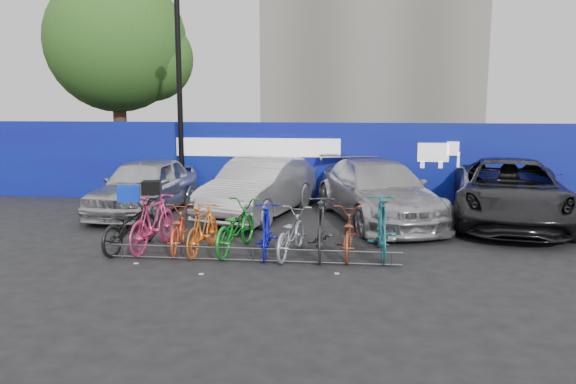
# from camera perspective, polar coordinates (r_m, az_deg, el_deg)

# --- Properties ---
(ground) EXTENTS (100.00, 100.00, 0.00)m
(ground) POSITION_cam_1_polar(r_m,az_deg,el_deg) (11.35, -3.02, -6.34)
(ground) COLOR black
(ground) RESTS_ON ground
(hoarding) EXTENTS (22.00, 0.18, 2.40)m
(hoarding) POSITION_cam_1_polar(r_m,az_deg,el_deg) (16.97, 0.28, 3.05)
(hoarding) COLOR navy
(hoarding) RESTS_ON ground
(tree) EXTENTS (5.40, 5.20, 7.80)m
(tree) POSITION_cam_1_polar(r_m,az_deg,el_deg) (22.62, -16.43, 14.06)
(tree) COLOR #382314
(tree) RESTS_ON ground
(lamppost) EXTENTS (0.25, 0.50, 6.11)m
(lamppost) POSITION_cam_1_polar(r_m,az_deg,el_deg) (16.93, -10.96, 9.88)
(lamppost) COLOR black
(lamppost) RESTS_ON ground
(bike_rack) EXTENTS (5.60, 0.03, 0.30)m
(bike_rack) POSITION_cam_1_polar(r_m,az_deg,el_deg) (10.73, -3.56, -6.37)
(bike_rack) COLOR #595B60
(bike_rack) RESTS_ON ground
(car_0) EXTENTS (2.09, 4.60, 1.53)m
(car_0) POSITION_cam_1_polar(r_m,az_deg,el_deg) (15.66, -14.33, 0.61)
(car_0) COLOR #B4B4B9
(car_0) RESTS_ON ground
(car_1) EXTENTS (2.76, 4.94, 1.54)m
(car_1) POSITION_cam_1_polar(r_m,az_deg,el_deg) (14.86, -2.87, 0.46)
(car_1) COLOR #B6B7BC
(car_1) RESTS_ON ground
(car_2) EXTENTS (3.62, 5.70, 1.54)m
(car_2) POSITION_cam_1_polar(r_m,az_deg,el_deg) (14.45, 9.12, 0.08)
(car_2) COLOR #A9A8AD
(car_2) RESTS_ON ground
(car_3) EXTENTS (3.61, 6.12, 1.60)m
(car_3) POSITION_cam_1_polar(r_m,az_deg,el_deg) (15.04, 21.61, 0.02)
(car_3) COLOR black
(car_3) RESTS_ON ground
(bike_0) EXTENTS (1.04, 2.03, 1.02)m
(bike_0) POSITION_cam_1_polar(r_m,az_deg,el_deg) (12.02, -15.76, -3.29)
(bike_0) COLOR black
(bike_0) RESTS_ON ground
(bike_1) EXTENTS (0.81, 1.99, 1.16)m
(bike_1) POSITION_cam_1_polar(r_m,az_deg,el_deg) (11.87, -13.54, -3.00)
(bike_1) COLOR #C32B62
(bike_1) RESTS_ON ground
(bike_2) EXTENTS (0.85, 1.77, 0.89)m
(bike_2) POSITION_cam_1_polar(r_m,az_deg,el_deg) (11.75, -11.18, -3.71)
(bike_2) COLOR #C74826
(bike_2) RESTS_ON ground
(bike_3) EXTENTS (0.66, 1.70, 0.99)m
(bike_3) POSITION_cam_1_polar(r_m,az_deg,el_deg) (11.43, -8.65, -3.75)
(bike_3) COLOR orange
(bike_3) RESTS_ON ground
(bike_4) EXTENTS (1.02, 2.05, 1.03)m
(bike_4) POSITION_cam_1_polar(r_m,az_deg,el_deg) (11.47, -5.39, -3.54)
(bike_4) COLOR #14801E
(bike_4) RESTS_ON ground
(bike_5) EXTENTS (0.63, 1.75, 1.03)m
(bike_5) POSITION_cam_1_polar(r_m,az_deg,el_deg) (11.14, -2.23, -3.89)
(bike_5) COLOR #0E11AD
(bike_5) RESTS_ON ground
(bike_6) EXTENTS (0.92, 1.84, 0.93)m
(bike_6) POSITION_cam_1_polar(r_m,az_deg,el_deg) (11.12, 0.26, -4.19)
(bike_6) COLOR #97989E
(bike_6) RESTS_ON ground
(bike_7) EXTENTS (0.61, 1.95, 1.16)m
(bike_7) POSITION_cam_1_polar(r_m,az_deg,el_deg) (11.10, 3.34, -3.60)
(bike_7) COLOR #28282A
(bike_7) RESTS_ON ground
(bike_8) EXTENTS (0.66, 1.79, 0.93)m
(bike_8) POSITION_cam_1_polar(r_m,az_deg,el_deg) (11.19, 6.08, -4.14)
(bike_8) COLOR brown
(bike_8) RESTS_ON ground
(bike_9) EXTENTS (0.60, 2.02, 1.21)m
(bike_9) POSITION_cam_1_polar(r_m,az_deg,el_deg) (11.23, 9.49, -3.44)
(bike_9) COLOR #1D6167
(bike_9) RESTS_ON ground
(cargo_crate) EXTENTS (0.53, 0.46, 0.31)m
(cargo_crate) POSITION_cam_1_polar(r_m,az_deg,el_deg) (11.90, -15.90, -0.16)
(cargo_crate) COLOR #0626C2
(cargo_crate) RESTS_ON bike_0
(cargo_topcase) EXTENTS (0.43, 0.40, 0.27)m
(cargo_topcase) POSITION_cam_1_polar(r_m,az_deg,el_deg) (11.74, -13.67, 0.44)
(cargo_topcase) COLOR black
(cargo_topcase) RESTS_ON bike_1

